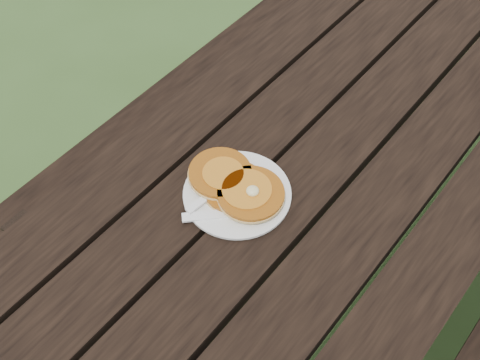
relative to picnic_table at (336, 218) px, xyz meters
The scene contains 6 objects.
ground 0.37m from the picnic_table, ahead, with size 60.00×60.00×0.00m, color #344F22.
picnic_table is the anchor object (origin of this frame).
plate 0.51m from the picnic_table, 103.57° to the right, with size 0.21×0.21×0.01m, color white.
pancake_stack 0.53m from the picnic_table, 104.94° to the right, with size 0.21×0.13×0.04m.
knife 0.55m from the picnic_table, 99.01° to the right, with size 0.02×0.18×0.01m, color white.
fork 0.56m from the picnic_table, 107.05° to the right, with size 0.03×0.16×0.01m, color white, non-canonical shape.
Camera 1 is at (0.37, -0.87, 1.72)m, focal length 45.00 mm.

